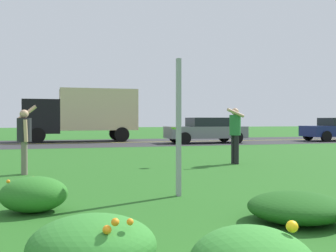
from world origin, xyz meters
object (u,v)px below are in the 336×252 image
at_px(person_thrower_dark_shirt, 24,136).
at_px(person_catcher_green_shirt, 235,130).
at_px(frisbee_lime, 176,129).
at_px(sign_post_by_roadside, 179,127).
at_px(box_truck_black, 83,112).
at_px(car_gray_center_left, 206,130).

distance_m(person_thrower_dark_shirt, person_catcher_green_shirt, 5.97).
xyz_separation_m(person_catcher_green_shirt, frisbee_lime, (-1.86, 0.03, 0.07)).
distance_m(sign_post_by_roadside, box_truck_black, 18.66).
relative_size(sign_post_by_roadside, person_thrower_dark_shirt, 1.41).
relative_size(sign_post_by_roadside, box_truck_black, 0.36).
distance_m(person_thrower_dark_shirt, car_gray_center_left, 14.52).
distance_m(sign_post_by_roadside, car_gray_center_left, 16.29).
distance_m(sign_post_by_roadside, person_catcher_green_shirt, 5.45).
distance_m(person_catcher_green_shirt, box_truck_black, 14.65).
xyz_separation_m(sign_post_by_roadside, box_truck_black, (-0.13, 18.65, 0.61)).
bearing_deg(person_thrower_dark_shirt, frisbee_lime, 10.23).
relative_size(person_thrower_dark_shirt, frisbee_lime, 6.60).
xyz_separation_m(sign_post_by_roadside, car_gray_center_left, (6.45, 14.96, -0.45)).
bearing_deg(car_gray_center_left, person_thrower_dark_shirt, -129.24).
xyz_separation_m(frisbee_lime, box_truck_black, (-1.47, 14.21, 0.73)).
relative_size(frisbee_lime, car_gray_center_left, 0.06).
bearing_deg(person_catcher_green_shirt, sign_post_by_roadside, -125.91).
height_order(frisbee_lime, car_gray_center_left, car_gray_center_left).
bearing_deg(frisbee_lime, car_gray_center_left, 64.06).
bearing_deg(car_gray_center_left, sign_post_by_roadside, -113.33).
xyz_separation_m(person_thrower_dark_shirt, person_catcher_green_shirt, (5.93, 0.70, 0.07)).
height_order(person_thrower_dark_shirt, frisbee_lime, person_thrower_dark_shirt).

